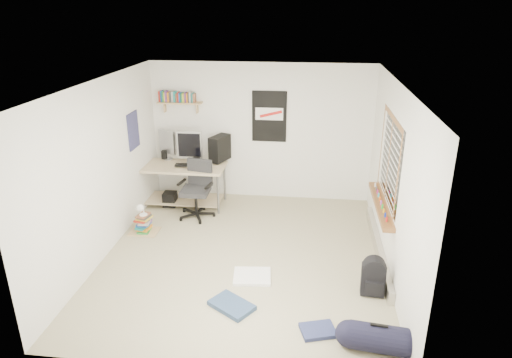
# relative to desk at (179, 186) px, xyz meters

# --- Properties ---
(floor) EXTENTS (4.00, 4.50, 0.01)m
(floor) POSITION_rel_desk_xyz_m (1.43, -1.68, -0.37)
(floor) COLOR gray
(floor) RESTS_ON ground
(ceiling) EXTENTS (4.00, 4.50, 0.01)m
(ceiling) POSITION_rel_desk_xyz_m (1.43, -1.68, 2.14)
(ceiling) COLOR white
(ceiling) RESTS_ON ground
(back_wall) EXTENTS (4.00, 0.01, 2.50)m
(back_wall) POSITION_rel_desk_xyz_m (1.43, 0.57, 0.89)
(back_wall) COLOR silver
(back_wall) RESTS_ON ground
(left_wall) EXTENTS (0.01, 4.50, 2.50)m
(left_wall) POSITION_rel_desk_xyz_m (-0.57, -1.68, 0.89)
(left_wall) COLOR silver
(left_wall) RESTS_ON ground
(right_wall) EXTENTS (0.01, 4.50, 2.50)m
(right_wall) POSITION_rel_desk_xyz_m (3.44, -1.68, 0.89)
(right_wall) COLOR silver
(right_wall) RESTS_ON ground
(desk) EXTENTS (1.70, 0.76, 0.77)m
(desk) POSITION_rel_desk_xyz_m (0.00, 0.00, 0.00)
(desk) COLOR tan
(desk) RESTS_ON floor
(monitor_left) EXTENTS (0.38, 0.29, 0.43)m
(monitor_left) POSITION_rel_desk_xyz_m (-0.26, 0.31, 0.62)
(monitor_left) COLOR #9D9DA2
(monitor_left) RESTS_ON desk
(monitor_right) EXTENTS (0.44, 0.12, 0.49)m
(monitor_right) POSITION_rel_desk_xyz_m (0.22, 0.09, 0.65)
(monitor_right) COLOR #98989C
(monitor_right) RESTS_ON desk
(pc_tower) EXTENTS (0.36, 0.48, 0.46)m
(pc_tower) POSITION_rel_desk_xyz_m (0.71, 0.31, 0.64)
(pc_tower) COLOR black
(pc_tower) RESTS_ON desk
(keyboard) EXTENTS (0.43, 0.18, 0.02)m
(keyboard) POSITION_rel_desk_xyz_m (0.19, -0.04, 0.42)
(keyboard) COLOR black
(keyboard) RESTS_ON desk
(speaker_left) EXTENTS (0.09, 0.09, 0.16)m
(speaker_left) POSITION_rel_desk_xyz_m (-0.32, 0.27, 0.49)
(speaker_left) COLOR black
(speaker_left) RESTS_ON desk
(speaker_right) EXTENTS (0.13, 0.13, 0.19)m
(speaker_right) POSITION_rel_desk_xyz_m (0.39, -0.13, 0.50)
(speaker_right) COLOR black
(speaker_right) RESTS_ON desk
(office_chair) EXTENTS (0.76, 0.76, 0.99)m
(office_chair) POSITION_rel_desk_xyz_m (0.43, -0.47, 0.12)
(office_chair) COLOR #252628
(office_chair) RESTS_ON floor
(wall_shelf) EXTENTS (0.80, 0.22, 0.24)m
(wall_shelf) POSITION_rel_desk_xyz_m (-0.02, 0.46, 1.42)
(wall_shelf) COLOR tan
(wall_shelf) RESTS_ON back_wall
(poster_back_wall) EXTENTS (0.62, 0.03, 0.92)m
(poster_back_wall) POSITION_rel_desk_xyz_m (1.58, 0.55, 1.19)
(poster_back_wall) COLOR black
(poster_back_wall) RESTS_ON back_wall
(poster_left_wall) EXTENTS (0.02, 0.42, 0.60)m
(poster_left_wall) POSITION_rel_desk_xyz_m (-0.55, -0.48, 1.14)
(poster_left_wall) COLOR navy
(poster_left_wall) RESTS_ON left_wall
(window) EXTENTS (0.10, 1.50, 1.26)m
(window) POSITION_rel_desk_xyz_m (3.38, -1.38, 1.08)
(window) COLOR brown
(window) RESTS_ON right_wall
(baseboard_heater) EXTENTS (0.08, 2.50, 0.18)m
(baseboard_heater) POSITION_rel_desk_xyz_m (3.39, -1.38, -0.28)
(baseboard_heater) COLOR #B7B2A8
(baseboard_heater) RESTS_ON floor
(backpack) EXTENTS (0.31, 0.26, 0.40)m
(backpack) POSITION_rel_desk_xyz_m (3.18, -2.39, -0.16)
(backpack) COLOR black
(backpack) RESTS_ON floor
(duffel_bag) EXTENTS (0.34, 0.34, 0.60)m
(duffel_bag) POSITION_rel_desk_xyz_m (3.11, -3.42, -0.22)
(duffel_bag) COLOR black
(duffel_bag) RESTS_ON floor
(tshirt) EXTENTS (0.53, 0.46, 0.04)m
(tshirt) POSITION_rel_desk_xyz_m (1.62, -2.23, -0.34)
(tshirt) COLOR silver
(tshirt) RESTS_ON floor
(jeans_a) EXTENTS (0.62, 0.57, 0.06)m
(jeans_a) POSITION_rel_desk_xyz_m (1.46, -2.89, -0.33)
(jeans_a) COLOR navy
(jeans_a) RESTS_ON floor
(jeans_b) EXTENTS (0.45, 0.38, 0.05)m
(jeans_b) POSITION_rel_desk_xyz_m (2.50, -3.22, -0.34)
(jeans_b) COLOR #23294F
(jeans_b) RESTS_ON floor
(book_stack) EXTENTS (0.52, 0.47, 0.29)m
(book_stack) POSITION_rel_desk_xyz_m (-0.27, -1.13, -0.22)
(book_stack) COLOR brown
(book_stack) RESTS_ON floor
(desk_lamp) EXTENTS (0.20, 0.24, 0.21)m
(desk_lamp) POSITION_rel_desk_xyz_m (-0.25, -1.15, 0.02)
(desk_lamp) COLOR silver
(desk_lamp) RESTS_ON book_stack
(subwoofer) EXTENTS (0.23, 0.23, 0.25)m
(subwoofer) POSITION_rel_desk_xyz_m (-0.14, -0.11, -0.22)
(subwoofer) COLOR black
(subwoofer) RESTS_ON floor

